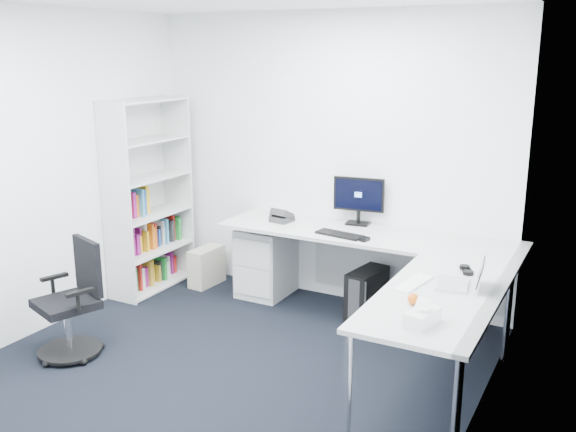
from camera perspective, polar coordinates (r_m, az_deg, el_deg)
The scene contains 20 objects.
ground at distance 4.78m, azimuth -7.79°, elevation -14.91°, with size 4.20×4.20×0.00m, color black.
wall_back at distance 6.07m, azimuth 3.42°, elevation 5.09°, with size 3.60×0.02×2.70m, color white.
wall_left at distance 5.53m, azimuth -23.63°, elevation 2.98°, with size 0.02×4.20×2.70m, color white.
wall_right at distance 3.56m, azimuth 15.71°, elevation -2.15°, with size 0.02×4.20×2.70m, color white.
l_desk at distance 5.49m, azimuth 5.45°, elevation -6.36°, with size 2.68×1.50×0.78m, color #B5B8B8, non-canonical shape.
drawer_pedestal at distance 6.32m, azimuth -1.90°, elevation -3.98°, with size 0.44×0.55×0.68m, color #B5B8B8.
bookshelf at distance 6.47m, azimuth -12.31°, elevation 1.76°, with size 0.37×0.95×1.90m, color silver, non-canonical shape.
task_chair at distance 5.30m, azimuth -19.16°, elevation -7.12°, with size 0.51×0.51×0.92m, color black, non-canonical shape.
black_pc_tower at distance 5.82m, azimuth 7.02°, elevation -6.90°, with size 0.20×0.46×0.45m, color black.
beige_pc_tower at distance 6.65m, azimuth -7.24°, elevation -4.47°, with size 0.18×0.41×0.39m, color #B9B39D.
power_strip at distance 6.04m, azimuth 11.04°, elevation -8.36°, with size 0.36×0.06×0.04m, color white.
monitor at distance 5.90m, azimuth 6.28°, elevation 1.38°, with size 0.47×0.15×0.45m, color black, non-canonical shape.
black_keyboard at distance 5.58m, azimuth 4.61°, elevation -1.64°, with size 0.42×0.15×0.02m, color black.
mouse at distance 5.44m, azimuth 6.84°, elevation -2.06°, with size 0.06×0.09×0.03m, color black.
desk_phone at distance 6.00m, azimuth -0.55°, elevation 0.08°, with size 0.18×0.18×0.12m, color #2E2E30, non-canonical shape.
laptop at distance 4.50m, azimuth 14.48°, elevation -4.71°, with size 0.31×0.30×0.22m, color silver, non-canonical shape.
white_keyboard at distance 4.51m, azimuth 11.12°, elevation -5.87°, with size 0.12×0.40×0.01m, color white.
headphones at distance 4.83m, azimuth 15.58°, elevation -4.53°, with size 0.11×0.18×0.05m, color black, non-canonical shape.
orange_fruit at distance 4.14m, azimuth 11.08°, elevation -7.26°, with size 0.07×0.07×0.07m, color orange.
tissue_box at distance 3.88m, azimuth 11.85°, elevation -8.78°, with size 0.13×0.24×0.08m, color white.
Camera 1 is at (2.49, -3.35, 2.33)m, focal length 40.00 mm.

